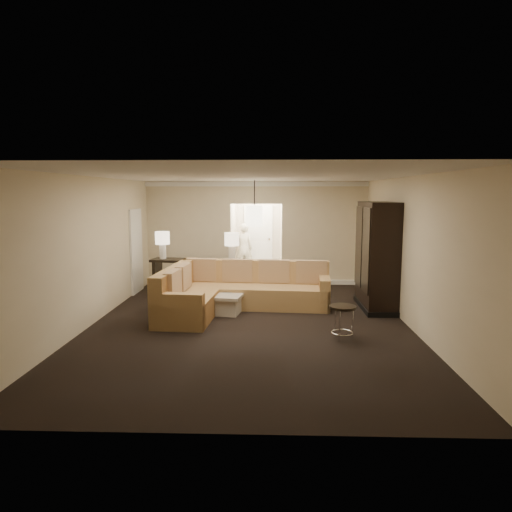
{
  "coord_description": "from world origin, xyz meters",
  "views": [
    {
      "loc": [
        0.41,
        -8.43,
        2.48
      ],
      "look_at": [
        0.09,
        1.2,
        1.16
      ],
      "focal_mm": 32.0,
      "sensor_mm": 36.0,
      "label": 1
    }
  ],
  "objects_px": {
    "coffee_table": "(220,302)",
    "person": "(243,246)",
    "sectional_sofa": "(233,291)",
    "console_table": "(197,274)",
    "drink_table": "(343,315)",
    "armoire": "(377,258)"
  },
  "relations": [
    {
      "from": "coffee_table",
      "to": "sectional_sofa",
      "type": "bearing_deg",
      "value": 26.7
    },
    {
      "from": "console_table",
      "to": "coffee_table",
      "type": "bearing_deg",
      "value": -55.69
    },
    {
      "from": "sectional_sofa",
      "to": "drink_table",
      "type": "xyz_separation_m",
      "value": [
        2.05,
        -1.9,
        0.01
      ]
    },
    {
      "from": "sectional_sofa",
      "to": "coffee_table",
      "type": "distance_m",
      "value": 0.34
    },
    {
      "from": "armoire",
      "to": "sectional_sofa",
      "type": "bearing_deg",
      "value": -175.57
    },
    {
      "from": "sectional_sofa",
      "to": "person",
      "type": "distance_m",
      "value": 4.51
    },
    {
      "from": "sectional_sofa",
      "to": "person",
      "type": "xyz_separation_m",
      "value": [
        -0.04,
        4.48,
        0.47
      ]
    },
    {
      "from": "drink_table",
      "to": "coffee_table",
      "type": "bearing_deg",
      "value": 142.44
    },
    {
      "from": "person",
      "to": "armoire",
      "type": "bearing_deg",
      "value": 113.04
    },
    {
      "from": "coffee_table",
      "to": "console_table",
      "type": "xyz_separation_m",
      "value": [
        -0.73,
        1.53,
        0.32
      ]
    },
    {
      "from": "coffee_table",
      "to": "person",
      "type": "bearing_deg",
      "value": 87.33
    },
    {
      "from": "sectional_sofa",
      "to": "console_table",
      "type": "relative_size",
      "value": 1.52
    },
    {
      "from": "sectional_sofa",
      "to": "coffee_table",
      "type": "xyz_separation_m",
      "value": [
        -0.25,
        -0.13,
        -0.19
      ]
    },
    {
      "from": "sectional_sofa",
      "to": "console_table",
      "type": "bearing_deg",
      "value": 129.49
    },
    {
      "from": "coffee_table",
      "to": "person",
      "type": "relative_size",
      "value": 0.67
    },
    {
      "from": "console_table",
      "to": "drink_table",
      "type": "bearing_deg",
      "value": -38.69
    },
    {
      "from": "console_table",
      "to": "armoire",
      "type": "relative_size",
      "value": 1.01
    },
    {
      "from": "sectional_sofa",
      "to": "console_table",
      "type": "height_order",
      "value": "sectional_sofa"
    },
    {
      "from": "drink_table",
      "to": "console_table",
      "type": "bearing_deg",
      "value": 132.58
    },
    {
      "from": "sectional_sofa",
      "to": "person",
      "type": "height_order",
      "value": "person"
    },
    {
      "from": "person",
      "to": "coffee_table",
      "type": "bearing_deg",
      "value": 73.88
    },
    {
      "from": "drink_table",
      "to": "sectional_sofa",
      "type": "bearing_deg",
      "value": 137.2
    }
  ]
}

